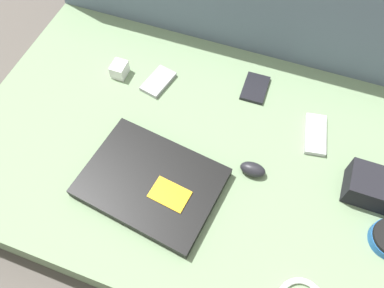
% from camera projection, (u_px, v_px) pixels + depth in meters
% --- Properties ---
extents(ground_plane, '(8.00, 8.00, 0.00)m').
position_uv_depth(ground_plane, '(192.00, 174.00, 1.10)').
color(ground_plane, '#4C4742').
extents(couch_seat, '(1.19, 0.76, 0.15)m').
position_uv_depth(couch_seat, '(192.00, 162.00, 1.04)').
color(couch_seat, slate).
rests_on(couch_seat, ground_plane).
extents(couch_backrest, '(1.19, 0.20, 0.49)m').
position_uv_depth(couch_backrest, '(247.00, 3.00, 1.12)').
color(couch_backrest, slate).
rests_on(couch_backrest, ground_plane).
extents(laptop, '(0.35, 0.28, 0.03)m').
position_uv_depth(laptop, '(151.00, 182.00, 0.91)').
color(laptop, black).
rests_on(laptop, couch_seat).
extents(computer_mouse, '(0.06, 0.04, 0.03)m').
position_uv_depth(computer_mouse, '(253.00, 169.00, 0.92)').
color(computer_mouse, black).
rests_on(computer_mouse, couch_seat).
extents(phone_silver, '(0.07, 0.10, 0.01)m').
position_uv_depth(phone_silver, '(255.00, 88.00, 1.07)').
color(phone_silver, black).
rests_on(phone_silver, couch_seat).
extents(phone_black, '(0.08, 0.11, 0.01)m').
position_uv_depth(phone_black, '(158.00, 82.00, 1.08)').
color(phone_black, '#99999E').
rests_on(phone_black, couch_seat).
extents(phone_small, '(0.07, 0.13, 0.01)m').
position_uv_depth(phone_small, '(315.00, 134.00, 0.99)').
color(phone_small, '#B7B7BC').
rests_on(phone_small, couch_seat).
extents(camera_pouch, '(0.12, 0.09, 0.07)m').
position_uv_depth(camera_pouch, '(373.00, 187.00, 0.88)').
color(camera_pouch, black).
rests_on(camera_pouch, couch_seat).
extents(charger_brick, '(0.04, 0.05, 0.04)m').
position_uv_depth(charger_brick, '(119.00, 69.00, 1.08)').
color(charger_brick, silver).
rests_on(charger_brick, couch_seat).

